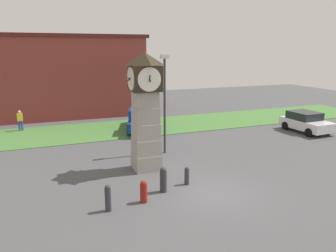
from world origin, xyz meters
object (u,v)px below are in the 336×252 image
bollard_mid_row (144,191)px  bollard_far_row (163,179)px  bollard_end_row (187,175)px  pickup_truck (142,118)px  clock_tower (145,109)px  bollard_near_tower (108,198)px  street_lamp_near_road (165,97)px  pedestrian_near_bench (20,119)px  car_far_lot (306,122)px

bollard_mid_row → bollard_far_row: bollard_far_row is taller
bollard_end_row → pickup_truck: 11.09m
clock_tower → bollard_near_tower: clock_tower is taller
bollard_far_row → street_lamp_near_road: bearing=68.7°
pedestrian_near_bench → car_far_lot: bearing=-21.8°
bollard_mid_row → bollard_end_row: 2.64m
bollard_mid_row → bollard_far_row: (1.12, 0.67, 0.10)m
bollard_mid_row → car_far_lot: 16.65m
bollard_near_tower → bollard_end_row: 4.15m
pickup_truck → street_lamp_near_road: (-0.44, -6.11, 2.51)m
bollard_near_tower → bollard_far_row: (2.64, 0.88, 0.03)m
bollard_end_row → bollard_near_tower: bearing=-162.5°
bollard_near_tower → street_lamp_near_road: (4.70, 6.15, 2.89)m
car_far_lot → bollard_mid_row: bearing=-155.4°
bollard_mid_row → street_lamp_near_road: size_ratio=0.16×
car_far_lot → street_lamp_near_road: 12.30m
pickup_truck → bollard_far_row: bearing=-102.4°
clock_tower → street_lamp_near_road: bearing=49.6°
car_far_lot → bollard_near_tower: bearing=-156.8°
bollard_far_row → street_lamp_near_road: (2.06, 5.27, 2.86)m
clock_tower → pedestrian_near_bench: bearing=120.1°
street_lamp_near_road → bollard_near_tower: bearing=-127.4°
bollard_near_tower → pedestrian_near_bench: size_ratio=0.67×
car_far_lot → pickup_truck: (-11.52, 5.11, 0.15)m
clock_tower → street_lamp_near_road: (1.89, 2.22, 0.24)m
bollard_mid_row → pedestrian_near_bench: size_ratio=0.59×
bollard_end_row → bollard_mid_row: bearing=-157.0°
bollard_far_row → bollard_end_row: 1.37m
bollard_near_tower → pedestrian_near_bench: bearing=103.9°
bollard_near_tower → clock_tower: bearing=54.5°
bollard_mid_row → pickup_truck: size_ratio=0.17×
car_far_lot → pedestrian_near_bench: size_ratio=2.41×
bollard_end_row → pedestrian_near_bench: pedestrian_near_bench is taller
bollard_mid_row → pickup_truck: pickup_truck is taller
car_far_lot → bollard_far_row: bearing=-155.9°
street_lamp_near_road → pedestrian_near_bench: bearing=132.8°
pickup_truck → bollard_near_tower: bearing=-112.7°
bollard_far_row → bollard_end_row: (1.31, 0.37, -0.15)m
bollard_near_tower → car_far_lot: 18.13m
bollard_far_row → car_far_lot: bearing=24.1°
bollard_near_tower → street_lamp_near_road: bearing=52.6°
bollard_near_tower → bollard_far_row: 2.78m
bollard_mid_row → bollard_far_row: 1.31m
bollard_far_row → bollard_end_row: bollard_far_row is taller
bollard_far_row → street_lamp_near_road: 6.34m
bollard_end_row → car_far_lot: (12.70, 5.90, 0.34)m
bollard_end_row → car_far_lot: car_far_lot is taller
car_far_lot → pickup_truck: bearing=156.1°
bollard_near_tower → bollard_end_row: size_ratio=1.26×
street_lamp_near_road → bollard_end_row: bearing=-98.6°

